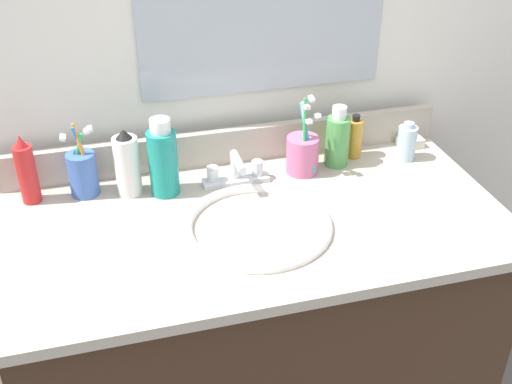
% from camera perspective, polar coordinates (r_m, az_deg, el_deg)
% --- Properties ---
extents(vanity_cabinet, '(1.06, 0.52, 0.80)m').
position_cam_1_polar(vanity_cabinet, '(1.67, 0.09, -14.58)').
color(vanity_cabinet, '#382316').
rests_on(vanity_cabinet, ground_plane).
extents(countertop, '(1.11, 0.56, 0.03)m').
position_cam_1_polar(countertop, '(1.40, 0.10, -2.86)').
color(countertop, '#B2A899').
rests_on(countertop, vanity_cabinet).
extents(backsplash, '(1.11, 0.02, 0.09)m').
position_cam_1_polar(backsplash, '(1.60, -2.45, 4.18)').
color(backsplash, '#B2A899').
rests_on(backsplash, countertop).
extents(back_wall, '(2.21, 0.04, 1.30)m').
position_cam_1_polar(back_wall, '(1.76, -2.74, -1.28)').
color(back_wall, white).
rests_on(back_wall, ground_plane).
extents(sink_basin, '(0.33, 0.33, 0.11)m').
position_cam_1_polar(sink_basin, '(1.38, 0.10, -4.20)').
color(sink_basin, white).
rests_on(sink_basin, countertop).
extents(faucet, '(0.16, 0.10, 0.08)m').
position_cam_1_polar(faucet, '(1.51, -1.83, 1.76)').
color(faucet, silver).
rests_on(faucet, countertop).
extents(bottle_gel_clear, '(0.05, 0.05, 0.10)m').
position_cam_1_polar(bottle_gel_clear, '(1.65, 13.38, 4.36)').
color(bottle_gel_clear, silver).
rests_on(bottle_gel_clear, countertop).
extents(bottle_spray_red, '(0.04, 0.04, 0.17)m').
position_cam_1_polar(bottle_spray_red, '(1.51, -19.90, 1.69)').
color(bottle_spray_red, red).
rests_on(bottle_spray_red, countertop).
extents(bottle_toner_green, '(0.06, 0.06, 0.16)m').
position_cam_1_polar(bottle_toner_green, '(1.59, 7.33, 4.72)').
color(bottle_toner_green, '#4C9E4C').
rests_on(bottle_toner_green, countertop).
extents(bottle_mouthwash_teal, '(0.07, 0.07, 0.19)m').
position_cam_1_polar(bottle_mouthwash_teal, '(1.46, -8.35, 2.87)').
color(bottle_mouthwash_teal, teal).
rests_on(bottle_mouthwash_teal, countertop).
extents(bottle_lotion_white, '(0.06, 0.06, 0.16)m').
position_cam_1_polar(bottle_lotion_white, '(1.48, -11.50, 2.46)').
color(bottle_lotion_white, white).
rests_on(bottle_lotion_white, countertop).
extents(bottle_oil_amber, '(0.04, 0.04, 0.12)m').
position_cam_1_polar(bottle_oil_amber, '(1.64, 8.83, 4.82)').
color(bottle_oil_amber, gold).
rests_on(bottle_oil_amber, countertop).
extents(cup_pink, '(0.08, 0.09, 0.20)m').
position_cam_1_polar(cup_pink, '(1.55, 4.23, 3.51)').
color(cup_pink, '#D16693').
rests_on(cup_pink, countertop).
extents(cup_blue_plastic, '(0.07, 0.07, 0.18)m').
position_cam_1_polar(cup_blue_plastic, '(1.51, -15.29, 1.68)').
color(cup_blue_plastic, '#3F66B7').
rests_on(cup_blue_plastic, countertop).
extents(soap_bar, '(0.06, 0.04, 0.02)m').
position_cam_1_polar(soap_bar, '(1.73, 13.67, 4.38)').
color(soap_bar, white).
rests_on(soap_bar, countertop).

